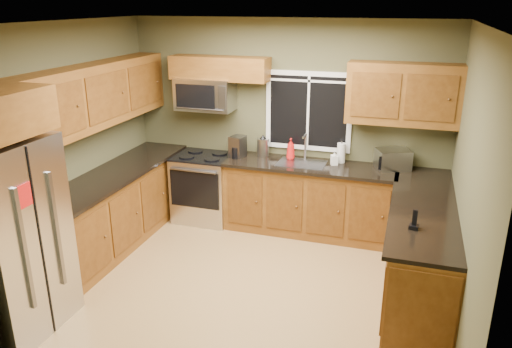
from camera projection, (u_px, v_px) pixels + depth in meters
The scene contains 27 objects.
floor at pixel (242, 284), 5.39m from camera, with size 4.20×4.20×0.00m, color #9F7946.
ceiling at pixel (239, 24), 4.49m from camera, with size 4.20×4.20×0.00m, color white.
back_wall at pixel (286, 125), 6.56m from camera, with size 4.20×4.20×0.00m, color #48472C.
front_wall at pixel (151, 247), 3.32m from camera, with size 4.20×4.20×0.00m, color #48472C.
left_wall at pixel (62, 148), 5.54m from camera, with size 3.60×3.60×0.00m, color #48472C.
right_wall at pixel (468, 189), 4.34m from camera, with size 3.60×3.60×0.00m, color #48472C.
window at pixel (308, 111), 6.39m from camera, with size 1.12×0.03×1.02m.
base_cabinets_left at pixel (117, 209), 6.18m from camera, with size 0.60×2.65×0.90m, color brown.
countertop_left at pixel (115, 174), 6.02m from camera, with size 0.65×2.65×0.04m, color black.
base_cabinets_back at pixel (310, 200), 6.47m from camera, with size 2.17×0.60×0.90m, color brown.
countertop_back at pixel (310, 166), 6.29m from camera, with size 2.17×0.65×0.04m, color black.
base_cabinets_peninsula at pixel (421, 248), 5.21m from camera, with size 0.60×2.52×0.90m.
countertop_peninsula at pixel (423, 206), 5.07m from camera, with size 0.65×2.50×0.04m, color black.
upper_cabinets_left at pixel (95, 95), 5.75m from camera, with size 0.33×2.65×0.72m, color brown.
upper_cabinets_back_left at pixel (220, 68), 6.41m from camera, with size 1.30×0.33×0.30m, color brown.
upper_cabinets_back_right at pixel (403, 94), 5.83m from camera, with size 1.30×0.33×0.72m, color brown.
refrigerator at pixel (8, 239), 4.41m from camera, with size 0.74×0.90×1.80m.
range at pixel (204, 187), 6.85m from camera, with size 0.76×0.69×0.94m.
microwave at pixel (205, 94), 6.56m from camera, with size 0.76×0.41×0.42m.
sink at pixel (302, 162), 6.33m from camera, with size 0.60×0.42×0.36m.
toaster_oven at pixel (393, 159), 6.09m from camera, with size 0.47×0.43×0.24m.
coffee_maker at pixel (237, 147), 6.54m from camera, with size 0.20×0.25×0.28m.
kettle at pixel (263, 146), 6.59m from camera, with size 0.17×0.17×0.29m.
paper_towel_roll at pixel (341, 153), 6.33m from camera, with size 0.14×0.14×0.28m.
soap_bottle_a at pixel (291, 149), 6.45m from camera, with size 0.11×0.11×0.28m, color red.
soap_bottle_b at pixel (334, 158), 6.24m from camera, with size 0.08×0.08×0.18m, color white.
cordless_phone at pixel (414, 223), 4.51m from camera, with size 0.09×0.09×0.19m.
Camera 1 is at (1.56, -4.42, 2.91)m, focal length 35.00 mm.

